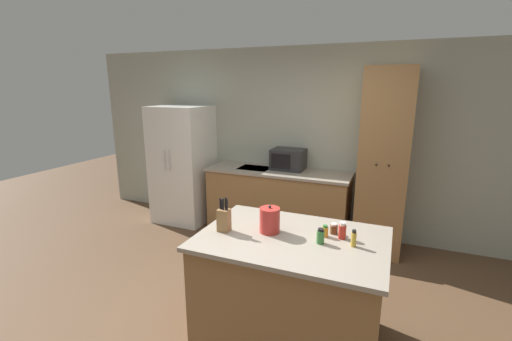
% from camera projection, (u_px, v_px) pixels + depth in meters
% --- Properties ---
extents(ground_plane, '(14.00, 14.00, 0.00)m').
position_uv_depth(ground_plane, '(242.00, 324.00, 3.05)').
color(ground_plane, brown).
extents(wall_back, '(7.20, 0.06, 2.60)m').
position_uv_depth(wall_back, '(310.00, 142.00, 4.83)').
color(wall_back, '#9EA393').
rests_on(wall_back, ground_plane).
extents(refrigerator, '(0.81, 0.75, 1.78)m').
position_uv_depth(refrigerator, '(183.00, 164.00, 5.28)').
color(refrigerator, white).
rests_on(refrigerator, ground_plane).
extents(back_counter, '(2.01, 0.65, 0.93)m').
position_uv_depth(back_counter, '(277.00, 202.00, 4.87)').
color(back_counter, olive).
rests_on(back_counter, ground_plane).
extents(pantry_cabinet, '(0.56, 0.64, 2.29)m').
position_uv_depth(pantry_cabinet, '(383.00, 163.00, 4.19)').
color(pantry_cabinet, olive).
rests_on(pantry_cabinet, ground_plane).
extents(kitchen_island, '(1.45, 1.00, 0.92)m').
position_uv_depth(kitchen_island, '(291.00, 289.00, 2.78)').
color(kitchen_island, olive).
rests_on(kitchen_island, ground_plane).
extents(microwave, '(0.45, 0.36, 0.29)m').
position_uv_depth(microwave, '(288.00, 159.00, 4.78)').
color(microwave, '#232326').
rests_on(microwave, back_counter).
extents(knife_block, '(0.09, 0.08, 0.28)m').
position_uv_depth(knife_block, '(224.00, 219.00, 2.75)').
color(knife_block, olive).
rests_on(knife_block, kitchen_island).
extents(spice_bottle_tall_dark, '(0.06, 0.06, 0.12)m').
position_uv_depth(spice_bottle_tall_dark, '(320.00, 236.00, 2.55)').
color(spice_bottle_tall_dark, '#337033').
rests_on(spice_bottle_tall_dark, kitchen_island).
extents(spice_bottle_short_red, '(0.05, 0.05, 0.09)m').
position_uv_depth(spice_bottle_short_red, '(325.00, 231.00, 2.66)').
color(spice_bottle_short_red, orange).
rests_on(spice_bottle_short_red, kitchen_island).
extents(spice_bottle_amber_oil, '(0.06, 0.06, 0.13)m').
position_uv_depth(spice_bottle_amber_oil, '(342.00, 231.00, 2.63)').
color(spice_bottle_amber_oil, '#B2281E').
rests_on(spice_bottle_amber_oil, kitchen_island).
extents(spice_bottle_green_herb, '(0.06, 0.06, 0.08)m').
position_uv_depth(spice_bottle_green_herb, '(334.00, 229.00, 2.72)').
color(spice_bottle_green_herb, '#563319').
rests_on(spice_bottle_green_herb, kitchen_island).
extents(spice_bottle_pale_salt, '(0.04, 0.04, 0.13)m').
position_uv_depth(spice_bottle_pale_salt, '(354.00, 239.00, 2.49)').
color(spice_bottle_pale_salt, gold).
rests_on(spice_bottle_pale_salt, kitchen_island).
extents(kettle, '(0.16, 0.16, 0.23)m').
position_uv_depth(kettle, '(270.00, 220.00, 2.73)').
color(kettle, '#B72D28').
rests_on(kettle, kitchen_island).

